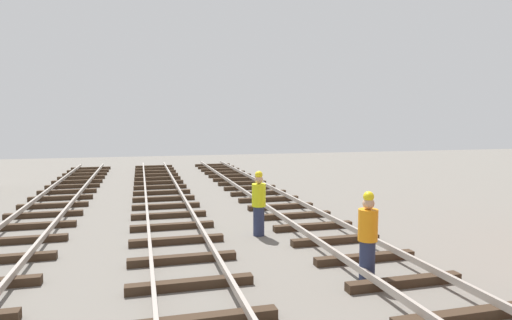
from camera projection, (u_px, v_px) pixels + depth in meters
name	position (u px, v px, depth m)	size (l,w,h in m)	color
track_worker_foreground	(368.00, 237.00, 8.84)	(0.40, 0.40, 1.87)	#262D4C
track_worker_distant	(259.00, 204.00, 12.38)	(0.40, 0.40, 1.87)	#262D4C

